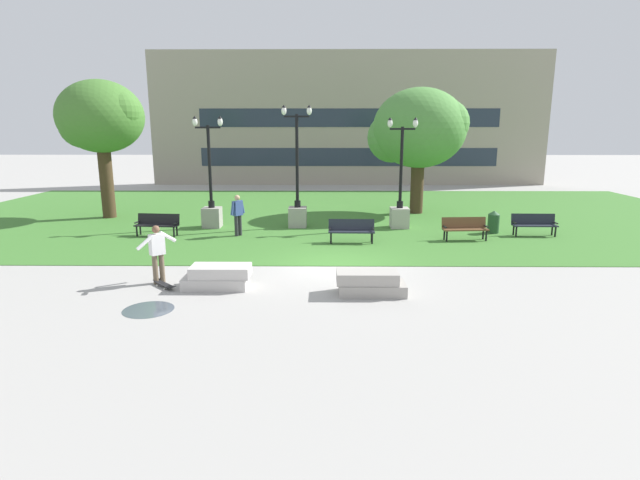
{
  "coord_description": "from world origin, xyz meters",
  "views": [
    {
      "loc": [
        -0.26,
        -15.69,
        4.41
      ],
      "look_at": [
        -0.4,
        -1.4,
        1.2
      ],
      "focal_mm": 28.0,
      "sensor_mm": 36.0,
      "label": 1
    }
  ],
  "objects_px": {
    "park_bench_near_left": "(465,227)",
    "lamp_post_right": "(212,205)",
    "lamp_post_center": "(297,203)",
    "concrete_block_center": "(218,277)",
    "park_bench_far_right": "(351,229)",
    "park_bench_near_right": "(157,223)",
    "person_skateboarder": "(157,251)",
    "skateboard": "(164,284)",
    "lamp_post_left": "(400,206)",
    "park_bench_far_left": "(534,223)",
    "concrete_block_left": "(370,283)",
    "trash_bin": "(494,222)",
    "person_bystander_near_lawn": "(238,213)"
  },
  "relations": [
    {
      "from": "park_bench_near_right",
      "to": "park_bench_far_right",
      "type": "relative_size",
      "value": 1.02
    },
    {
      "from": "park_bench_near_left",
      "to": "park_bench_far_right",
      "type": "relative_size",
      "value": 1.01
    },
    {
      "from": "lamp_post_left",
      "to": "park_bench_far_right",
      "type": "bearing_deg",
      "value": -127.68
    },
    {
      "from": "skateboard",
      "to": "lamp_post_center",
      "type": "height_order",
      "value": "lamp_post_center"
    },
    {
      "from": "park_bench_near_right",
      "to": "park_bench_far_left",
      "type": "height_order",
      "value": "same"
    },
    {
      "from": "park_bench_far_right",
      "to": "trash_bin",
      "type": "bearing_deg",
      "value": 16.78
    },
    {
      "from": "lamp_post_left",
      "to": "skateboard",
      "type": "bearing_deg",
      "value": -132.28
    },
    {
      "from": "concrete_block_left",
      "to": "park_bench_near_left",
      "type": "distance_m",
      "value": 8.01
    },
    {
      "from": "park_bench_near_left",
      "to": "lamp_post_right",
      "type": "distance_m",
      "value": 11.02
    },
    {
      "from": "skateboard",
      "to": "park_bench_far_right",
      "type": "height_order",
      "value": "park_bench_far_right"
    },
    {
      "from": "park_bench_far_right",
      "to": "park_bench_near_left",
      "type": "bearing_deg",
      "value": 6.03
    },
    {
      "from": "lamp_post_center",
      "to": "park_bench_near_right",
      "type": "bearing_deg",
      "value": -161.49
    },
    {
      "from": "person_bystander_near_lawn",
      "to": "person_skateboarder",
      "type": "bearing_deg",
      "value": -100.49
    },
    {
      "from": "park_bench_near_left",
      "to": "park_bench_far_right",
      "type": "xyz_separation_m",
      "value": [
        -4.57,
        -0.48,
        0.0
      ]
    },
    {
      "from": "lamp_post_center",
      "to": "park_bench_far_right",
      "type": "bearing_deg",
      "value": -53.95
    },
    {
      "from": "person_skateboarder",
      "to": "skateboard",
      "type": "relative_size",
      "value": 1.96
    },
    {
      "from": "person_skateboarder",
      "to": "park_bench_far_right",
      "type": "height_order",
      "value": "person_skateboarder"
    },
    {
      "from": "concrete_block_center",
      "to": "skateboard",
      "type": "height_order",
      "value": "concrete_block_center"
    },
    {
      "from": "skateboard",
      "to": "lamp_post_right",
      "type": "xyz_separation_m",
      "value": [
        -0.56,
        8.71,
        0.94
      ]
    },
    {
      "from": "concrete_block_left",
      "to": "lamp_post_right",
      "type": "xyz_separation_m",
      "value": [
        -6.33,
        9.23,
        0.71
      ]
    },
    {
      "from": "park_bench_near_left",
      "to": "park_bench_far_right",
      "type": "height_order",
      "value": "same"
    },
    {
      "from": "skateboard",
      "to": "park_bench_near_left",
      "type": "bearing_deg",
      "value": 31.33
    },
    {
      "from": "concrete_block_left",
      "to": "park_bench_near_right",
      "type": "xyz_separation_m",
      "value": [
        -8.22,
        7.42,
        0.23
      ]
    },
    {
      "from": "person_skateboarder",
      "to": "lamp_post_left",
      "type": "xyz_separation_m",
      "value": [
        8.18,
        8.32,
        0.04
      ]
    },
    {
      "from": "concrete_block_center",
      "to": "trash_bin",
      "type": "height_order",
      "value": "trash_bin"
    },
    {
      "from": "lamp_post_center",
      "to": "trash_bin",
      "type": "relative_size",
      "value": 5.61
    },
    {
      "from": "person_skateboarder",
      "to": "concrete_block_center",
      "type": "bearing_deg",
      "value": -12.16
    },
    {
      "from": "concrete_block_left",
      "to": "park_bench_far_right",
      "type": "relative_size",
      "value": 1.03
    },
    {
      "from": "skateboard",
      "to": "lamp_post_left",
      "type": "xyz_separation_m",
      "value": [
        7.92,
        8.71,
        0.93
      ]
    },
    {
      "from": "skateboard",
      "to": "trash_bin",
      "type": "bearing_deg",
      "value": 32.73
    },
    {
      "from": "lamp_post_center",
      "to": "lamp_post_right",
      "type": "bearing_deg",
      "value": -178.15
    },
    {
      "from": "concrete_block_center",
      "to": "concrete_block_left",
      "type": "relative_size",
      "value": 1.01
    },
    {
      "from": "skateboard",
      "to": "park_bench_near_right",
      "type": "relative_size",
      "value": 0.47
    },
    {
      "from": "park_bench_far_left",
      "to": "trash_bin",
      "type": "distance_m",
      "value": 1.6
    },
    {
      "from": "concrete_block_left",
      "to": "person_skateboarder",
      "type": "relative_size",
      "value": 1.09
    },
    {
      "from": "person_bystander_near_lawn",
      "to": "park_bench_far_right",
      "type": "bearing_deg",
      "value": -14.22
    },
    {
      "from": "lamp_post_right",
      "to": "park_bench_far_left",
      "type": "bearing_deg",
      "value": -6.83
    },
    {
      "from": "park_bench_far_right",
      "to": "person_bystander_near_lawn",
      "type": "height_order",
      "value": "person_bystander_near_lawn"
    },
    {
      "from": "park_bench_near_right",
      "to": "person_skateboarder",
      "type": "bearing_deg",
      "value": -71.55
    },
    {
      "from": "park_bench_near_right",
      "to": "lamp_post_center",
      "type": "xyz_separation_m",
      "value": [
        5.75,
        1.93,
        0.56
      ]
    },
    {
      "from": "person_skateboarder",
      "to": "lamp_post_left",
      "type": "bearing_deg",
      "value": 45.48
    },
    {
      "from": "concrete_block_left",
      "to": "skateboard",
      "type": "distance_m",
      "value": 5.8
    },
    {
      "from": "concrete_block_center",
      "to": "park_bench_near_left",
      "type": "height_order",
      "value": "park_bench_near_left"
    },
    {
      "from": "trash_bin",
      "to": "lamp_post_center",
      "type": "bearing_deg",
      "value": 171.44
    },
    {
      "from": "lamp_post_right",
      "to": "lamp_post_center",
      "type": "bearing_deg",
      "value": 1.85
    },
    {
      "from": "trash_bin",
      "to": "park_bench_near_left",
      "type": "bearing_deg",
      "value": -139.38
    },
    {
      "from": "park_bench_near_left",
      "to": "lamp_post_left",
      "type": "xyz_separation_m",
      "value": [
        -2.25,
        2.52,
        0.47
      ]
    },
    {
      "from": "skateboard",
      "to": "lamp_post_left",
      "type": "height_order",
      "value": "lamp_post_left"
    },
    {
      "from": "lamp_post_right",
      "to": "lamp_post_left",
      "type": "relative_size",
      "value": 1.01
    },
    {
      "from": "park_bench_near_left",
      "to": "park_bench_far_right",
      "type": "bearing_deg",
      "value": -173.97
    }
  ]
}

